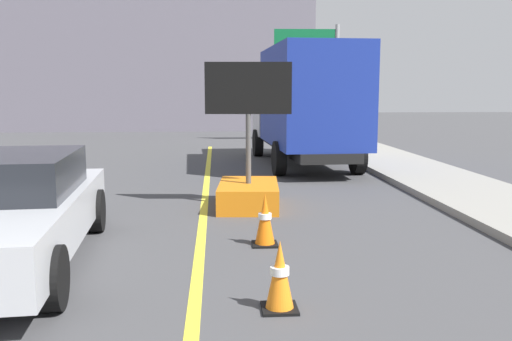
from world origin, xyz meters
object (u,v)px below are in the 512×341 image
object	(u,v)px
arrow_board_trailer	(248,182)
highway_guide_sign	(319,62)
box_truck	(305,103)
traffic_cone_far_lane	(265,220)
pickup_car	(1,210)
traffic_cone_mid_lane	(280,276)

from	to	relation	value
arrow_board_trailer	highway_guide_sign	bearing A→B (deg)	74.21
box_truck	traffic_cone_far_lane	xyz separation A→B (m)	(-1.91, -8.45, -1.46)
pickup_car	highway_guide_sign	bearing A→B (deg)	67.07
traffic_cone_far_lane	pickup_car	bearing A→B (deg)	-169.45
pickup_car	traffic_cone_mid_lane	size ratio (longest dim) A/B	6.90
box_truck	traffic_cone_mid_lane	distance (m)	11.06
highway_guide_sign	traffic_cone_mid_lane	distance (m)	19.13
highway_guide_sign	traffic_cone_far_lane	bearing A→B (deg)	-103.04
arrow_board_trailer	box_truck	size ratio (longest dim) A/B	0.38
arrow_board_trailer	box_truck	world-z (taller)	box_truck
box_truck	traffic_cone_far_lane	world-z (taller)	box_truck
traffic_cone_mid_lane	highway_guide_sign	bearing A→B (deg)	78.39
pickup_car	traffic_cone_far_lane	xyz separation A→B (m)	(3.36, 0.63, -0.33)
box_truck	pickup_car	distance (m)	10.55
arrow_board_trailer	traffic_cone_far_lane	bearing A→B (deg)	-88.38
traffic_cone_mid_lane	arrow_board_trailer	bearing A→B (deg)	90.17
highway_guide_sign	traffic_cone_mid_lane	xyz separation A→B (m)	(-3.80, -18.50, -3.07)
traffic_cone_mid_lane	traffic_cone_far_lane	bearing A→B (deg)	88.52
box_truck	arrow_board_trailer	bearing A→B (deg)	-108.95
highway_guide_sign	traffic_cone_far_lane	distance (m)	16.86
arrow_board_trailer	traffic_cone_mid_lane	size ratio (longest dim) A/B	3.79
traffic_cone_mid_lane	traffic_cone_far_lane	world-z (taller)	traffic_cone_far_lane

